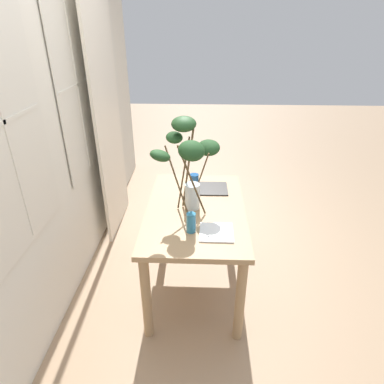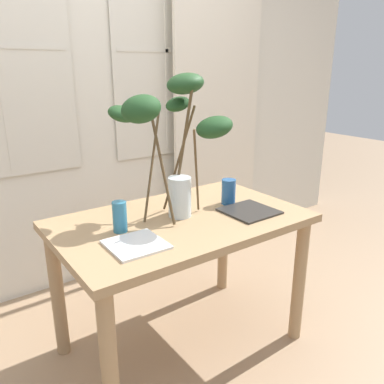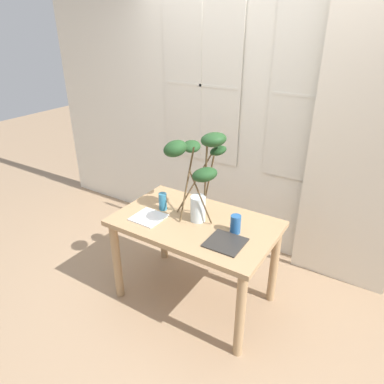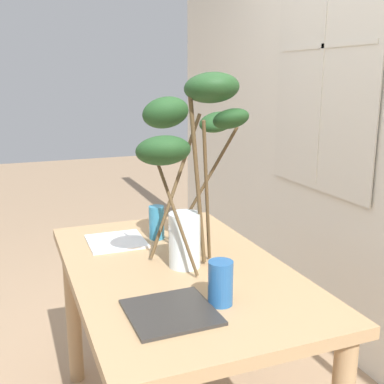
% 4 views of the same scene
% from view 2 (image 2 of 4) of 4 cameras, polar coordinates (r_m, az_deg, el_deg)
% --- Properties ---
extents(ground, '(14.00, 14.00, 0.00)m').
position_cam_2_polar(ground, '(2.36, -1.43, -21.28)').
color(ground, '#9E7F60').
extents(back_wall_with_windows, '(5.13, 0.14, 2.71)m').
position_cam_2_polar(back_wall_with_windows, '(2.79, -14.73, 14.72)').
color(back_wall_with_windows, silver).
rests_on(back_wall_with_windows, ground).
extents(curtain_sheer_side, '(0.82, 0.03, 2.59)m').
position_cam_2_polar(curtain_sheer_side, '(3.14, 3.88, 14.36)').
color(curtain_sheer_side, silver).
rests_on(curtain_sheer_side, ground).
extents(dining_table, '(1.25, 0.77, 0.76)m').
position_cam_2_polar(dining_table, '(2.01, -1.58, -6.97)').
color(dining_table, tan).
rests_on(dining_table, ground).
extents(vase_with_branches, '(0.56, 0.56, 0.72)m').
position_cam_2_polar(vase_with_branches, '(1.88, -2.75, 9.23)').
color(vase_with_branches, silver).
rests_on(vase_with_branches, dining_table).
extents(drinking_glass_blue_left, '(0.07, 0.07, 0.14)m').
position_cam_2_polar(drinking_glass_blue_left, '(1.81, -10.56, -3.60)').
color(drinking_glass_blue_left, teal).
rests_on(drinking_glass_blue_left, dining_table).
extents(drinking_glass_blue_right, '(0.08, 0.08, 0.14)m').
position_cam_2_polar(drinking_glass_blue_right, '(2.15, 5.39, 0.04)').
color(drinking_glass_blue_right, '#235693').
rests_on(drinking_glass_blue_right, dining_table).
extents(plate_square_left, '(0.24, 0.24, 0.01)m').
position_cam_2_polar(plate_square_left, '(1.68, -8.22, -7.63)').
color(plate_square_left, white).
rests_on(plate_square_left, dining_table).
extents(plate_square_right, '(0.26, 0.26, 0.01)m').
position_cam_2_polar(plate_square_right, '(2.06, 8.40, -2.78)').
color(plate_square_right, '#2D2B28').
rests_on(plate_square_right, dining_table).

